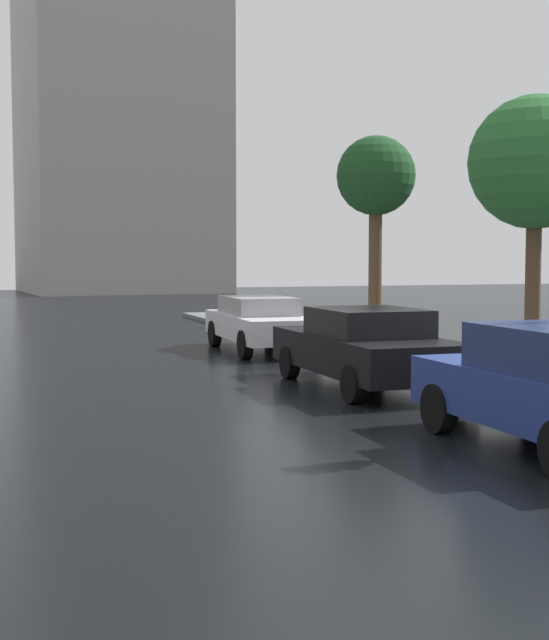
% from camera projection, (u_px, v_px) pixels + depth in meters
% --- Properties ---
extents(car_white_far_ahead, '(1.88, 4.63, 1.32)m').
position_uv_depth(car_white_far_ahead, '(259.00, 322.00, 21.24)').
color(car_white_far_ahead, silver).
rests_on(car_white_far_ahead, ground).
extents(car_black_behind_camera, '(1.96, 4.57, 1.39)m').
position_uv_depth(car_black_behind_camera, '(365.00, 347.00, 15.32)').
color(car_black_behind_camera, black).
rests_on(car_black_behind_camera, ground).
extents(street_tree_near, '(2.53, 2.53, 5.33)m').
position_uv_depth(street_tree_near, '(535.00, 164.00, 16.72)').
color(street_tree_near, '#4C3823').
rests_on(street_tree_near, ground).
extents(street_tree_mid, '(2.10, 2.10, 5.47)m').
position_uv_depth(street_tree_mid, '(376.00, 180.00, 23.37)').
color(street_tree_mid, '#4C3823').
rests_on(street_tree_mid, ground).
extents(distant_tower, '(12.69, 12.17, 26.22)m').
position_uv_depth(distant_tower, '(118.00, 87.00, 56.62)').
color(distant_tower, '#9E9993').
rests_on(distant_tower, ground).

